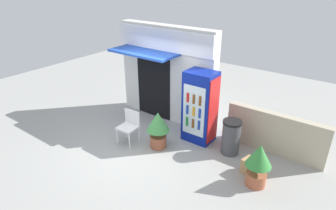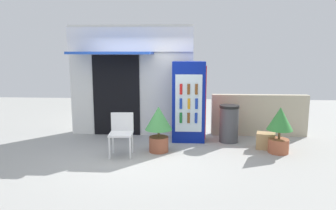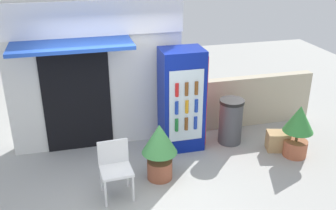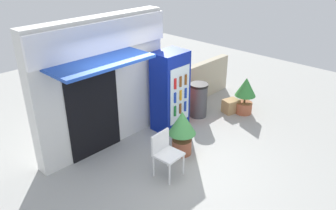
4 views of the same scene
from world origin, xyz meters
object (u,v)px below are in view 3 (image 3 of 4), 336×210
(drink_cooler, at_px, (182,100))
(potted_plant_curbside, at_px, (298,127))
(plastic_chair, at_px, (115,165))
(trash_bin, at_px, (231,121))
(cardboard_box, at_px, (278,141))
(potted_plant_near_shop, at_px, (160,147))

(drink_cooler, height_order, potted_plant_curbside, drink_cooler)
(plastic_chair, height_order, trash_bin, trash_bin)
(plastic_chair, height_order, cardboard_box, plastic_chair)
(drink_cooler, xyz_separation_m, potted_plant_near_shop, (-0.64, -0.93, -0.36))
(drink_cooler, height_order, potted_plant_near_shop, drink_cooler)
(drink_cooler, xyz_separation_m, potted_plant_curbside, (1.91, -0.86, -0.37))
(potted_plant_curbside, height_order, trash_bin, potted_plant_curbside)
(plastic_chair, bearing_deg, trash_bin, 24.86)
(potted_plant_near_shop, distance_m, cardboard_box, 2.41)
(potted_plant_curbside, bearing_deg, potted_plant_near_shop, -178.36)
(potted_plant_near_shop, distance_m, trash_bin, 1.82)
(potted_plant_curbside, distance_m, cardboard_box, 0.53)
(drink_cooler, xyz_separation_m, plastic_chair, (-1.39, -1.17, -0.43))
(potted_plant_curbside, bearing_deg, drink_cooler, 155.75)
(potted_plant_near_shop, bearing_deg, potted_plant_curbside, 1.64)
(drink_cooler, bearing_deg, plastic_chair, -139.97)
(plastic_chair, distance_m, cardboard_box, 3.17)
(trash_bin, xyz_separation_m, cardboard_box, (0.75, -0.50, -0.27))
(potted_plant_curbside, bearing_deg, cardboard_box, 126.29)
(plastic_chair, height_order, potted_plant_curbside, potted_plant_curbside)
(potted_plant_near_shop, xyz_separation_m, potted_plant_curbside, (2.55, 0.07, -0.01))
(potted_plant_curbside, bearing_deg, trash_bin, 140.83)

